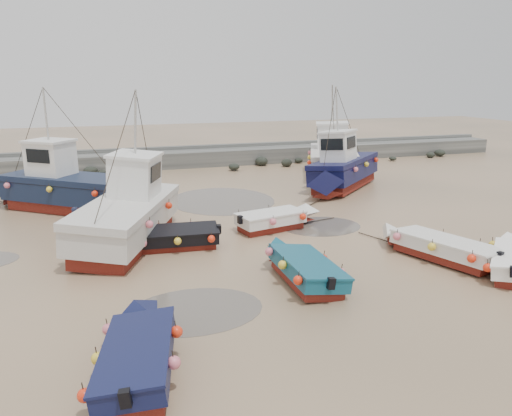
# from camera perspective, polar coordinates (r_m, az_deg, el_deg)

# --- Properties ---
(ground) EXTENTS (120.00, 120.00, 0.00)m
(ground) POSITION_cam_1_polar(r_m,az_deg,el_deg) (18.32, -1.76, -6.77)
(ground) COLOR tan
(ground) RESTS_ON ground
(seawall) EXTENTS (60.00, 4.92, 1.50)m
(seawall) POSITION_cam_1_polar(r_m,az_deg,el_deg) (39.15, -10.90, 5.45)
(seawall) COLOR slate
(seawall) RESTS_ON ground
(puddle_a) EXTENTS (4.14, 4.14, 0.01)m
(puddle_a) POSITION_cam_1_polar(r_m,az_deg,el_deg) (15.20, -7.07, -11.54)
(puddle_a) COLOR #575047
(puddle_a) RESTS_ON ground
(puddle_b) EXTENTS (3.74, 3.74, 0.01)m
(puddle_b) POSITION_cam_1_polar(r_m,az_deg,el_deg) (23.43, 7.45, -2.07)
(puddle_b) COLOR #575047
(puddle_b) RESTS_ON ground
(puddle_d) EXTENTS (5.86, 5.86, 0.01)m
(puddle_d) POSITION_cam_1_polar(r_m,az_deg,el_deg) (28.20, -3.91, 0.88)
(puddle_d) COLOR #575047
(puddle_d) RESTS_ON ground
(dinghy_1) EXTENTS (2.52, 5.74, 1.43)m
(dinghy_1) POSITION_cam_1_polar(r_m,az_deg,el_deg) (12.44, -12.93, -15.28)
(dinghy_1) COLOR maroon
(dinghy_1) RESTS_ON ground
(dinghy_2) EXTENTS (2.13, 5.80, 1.43)m
(dinghy_2) POSITION_cam_1_polar(r_m,az_deg,el_deg) (17.12, 5.18, -6.41)
(dinghy_2) COLOR maroon
(dinghy_2) RESTS_ON ground
(dinghy_4) EXTENTS (5.66, 2.03, 1.43)m
(dinghy_4) POSITION_cam_1_polar(r_m,az_deg,el_deg) (20.37, -10.12, -3.12)
(dinghy_4) COLOR maroon
(dinghy_4) RESTS_ON ground
(dinghy_5) EXTENTS (5.27, 2.21, 1.43)m
(dinghy_5) POSITION_cam_1_polar(r_m,az_deg,el_deg) (22.72, 2.47, -1.03)
(dinghy_5) COLOR maroon
(dinghy_5) RESTS_ON ground
(dinghy_6) EXTENTS (3.18, 6.15, 1.43)m
(dinghy_6) POSITION_cam_1_polar(r_m,az_deg,el_deg) (20.29, 19.95, -3.90)
(dinghy_6) COLOR maroon
(dinghy_6) RESTS_ON ground
(cabin_boat_0) EXTENTS (8.62, 7.17, 6.22)m
(cabin_boat_0) POSITION_cam_1_polar(r_m,az_deg,el_deg) (27.85, -21.67, 2.52)
(cabin_boat_0) COLOR maroon
(cabin_boat_0) RESTS_ON ground
(cabin_boat_1) EXTENTS (5.69, 10.22, 6.22)m
(cabin_boat_1) POSITION_cam_1_polar(r_m,az_deg,el_deg) (21.67, -14.21, -0.15)
(cabin_boat_1) COLOR maroon
(cabin_boat_1) RESTS_ON ground
(cabin_boat_2) EXTENTS (7.95, 7.32, 6.22)m
(cabin_boat_2) POSITION_cam_1_polar(r_m,az_deg,el_deg) (31.10, 9.83, 4.54)
(cabin_boat_2) COLOR maroon
(cabin_boat_2) RESTS_ON ground
(cabin_boat_3) EXTENTS (6.29, 10.16, 6.22)m
(cabin_boat_3) POSITION_cam_1_polar(r_m,az_deg,el_deg) (36.36, 8.81, 5.97)
(cabin_boat_3) COLOR maroon
(cabin_boat_3) RESTS_ON ground
(person) EXTENTS (0.61, 0.42, 1.63)m
(person) POSITION_cam_1_polar(r_m,az_deg,el_deg) (21.96, -19.70, -3.98)
(person) COLOR #181C32
(person) RESTS_ON ground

